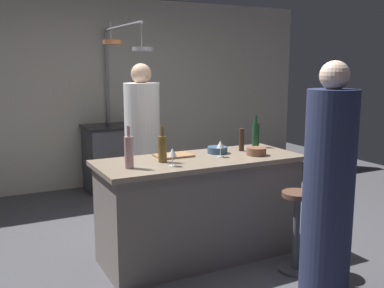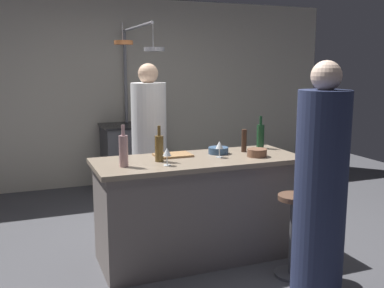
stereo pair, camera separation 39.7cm
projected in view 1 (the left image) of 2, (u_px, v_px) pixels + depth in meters
ground_plane at (200, 256)px, 4.02m from camera, size 9.00×9.00×0.00m
back_wall at (105, 93)px, 6.29m from camera, size 6.40×0.16×2.60m
kitchen_island at (200, 208)px, 3.94m from camera, size 1.80×0.72×0.90m
stove_range at (115, 158)px, 6.09m from camera, size 0.80×0.64×0.89m
chef at (143, 153)px, 4.62m from camera, size 0.36×0.36×1.71m
bar_stool_right at (296, 228)px, 3.67m from camera, size 0.28×0.28×0.68m
guest_right at (328, 190)px, 3.23m from camera, size 0.37×0.37×1.73m
overhead_pot_rack at (119, 72)px, 5.51m from camera, size 0.57×1.39×2.17m
potted_plant at (270, 171)px, 5.96m from camera, size 0.36×0.36×0.52m
cutting_board at (174, 155)px, 3.93m from camera, size 0.32×0.22×0.02m
pepper_mill at (242, 140)px, 4.17m from camera, size 0.05×0.05×0.21m
wine_bottle_amber at (163, 148)px, 3.68m from camera, size 0.07×0.07×0.30m
wine_bottle_green at (256, 135)px, 4.37m from camera, size 0.07×0.07×0.31m
wine_bottle_rose at (129, 152)px, 3.47m from camera, size 0.07×0.07×0.33m
wine_glass_near_left_guest at (220, 145)px, 3.89m from camera, size 0.07×0.07×0.15m
wine_glass_by_chef at (172, 153)px, 3.54m from camera, size 0.07×0.07×0.15m
mixing_bowl_wooden at (256, 151)px, 3.98m from camera, size 0.17×0.17×0.07m
mixing_bowl_blue at (217, 150)px, 4.08m from camera, size 0.18×0.18×0.06m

